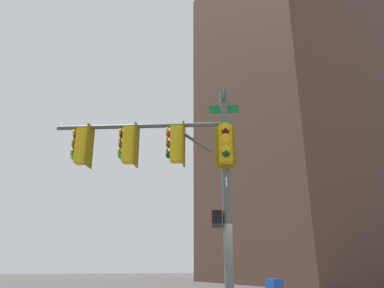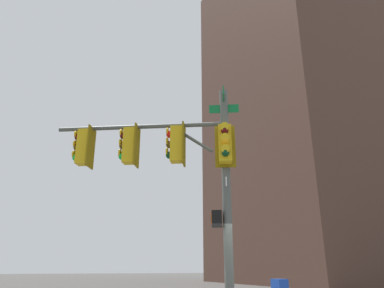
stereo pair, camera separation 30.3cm
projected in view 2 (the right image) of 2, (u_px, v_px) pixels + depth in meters
The scene contains 4 objects.
signal_pole_assembly at pixel (176, 161), 9.64m from camera, with size 4.57×2.88×6.22m.
building_brick_nearside at pixel (303, 99), 53.33m from camera, with size 24.77×15.14×50.35m, color #845B47.
building_brick_midblock at pixel (324, 108), 42.94m from camera, with size 22.96×19.95×39.21m, color #4C3328.
building_glass_tower at pixel (353, 33), 61.74m from camera, with size 32.94×30.67×79.46m, color #9EC6C1.
Camera 2 is at (-4.64, -8.12, 1.45)m, focal length 33.62 mm.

